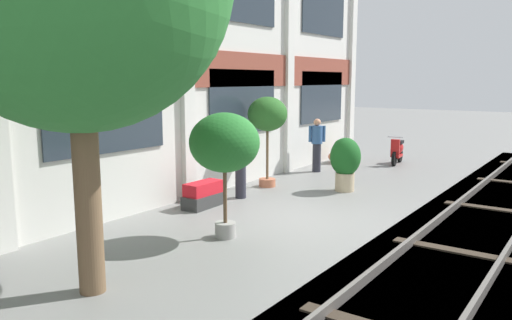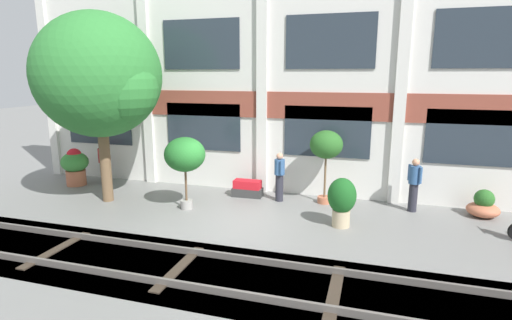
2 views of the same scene
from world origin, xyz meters
The scene contains 11 objects.
ground_plane centered at (0.00, 0.00, 0.00)m, with size 80.00×80.00×0.00m, color slate.
apartment_facade centered at (0.00, 3.33, 4.26)m, with size 18.26×0.64×8.57m.
rail_tracks centered at (0.00, -3.09, -0.13)m, with size 25.90×2.80×0.43m.
potted_plant_wide_bowl centered at (6.98, 2.43, 0.32)m, with size 0.91×0.91×0.83m.
potted_plant_square_trough centered at (-0.31, 2.32, 0.27)m, with size 1.05×0.51×0.57m.
potted_plant_terracotta_small centered at (2.32, 2.37, 1.86)m, with size 1.05×1.05×2.39m.
potted_plant_fluted_column centered at (3.02, 0.43, 0.79)m, with size 0.78×0.78×1.38m.
potted_plant_low_pan centered at (-1.74, 0.55, 1.70)m, with size 1.26×1.26×2.27m.
scooter_near_curb centered at (7.92, 0.78, 0.44)m, with size 1.38×0.50×0.98m.
resident_by_doorway centered at (0.86, 2.16, 0.87)m, with size 0.34×0.48×1.63m.
resident_near_plants centered at (5.02, 2.33, 0.89)m, with size 0.38×0.42×1.65m.
Camera 1 is at (-8.56, -4.95, 2.84)m, focal length 35.00 mm.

